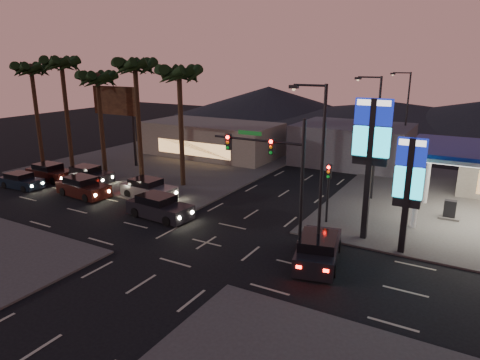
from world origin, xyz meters
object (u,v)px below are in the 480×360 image
Objects in this scene: pylon_sign_tall at (371,142)px; car_lane_a_front at (159,207)px; traffic_signal_mast at (275,163)px; car_lane_a_rear at (21,181)px; car_lane_b_rear at (50,173)px; suv_station at (318,249)px; pylon_sign_short at (409,179)px; car_lane_b_mid at (88,175)px; car_lane_a_mid at (83,187)px; car_lane_b_front at (148,189)px.

pylon_sign_tall is 15.53m from car_lane_a_front.
traffic_signal_mast is 1.85× the size of car_lane_a_rear.
car_lane_b_rear is 0.90× the size of suv_station.
pylon_sign_short is 1.34× the size of car_lane_a_front.
car_lane_a_front is 16.05m from car_lane_b_rear.
car_lane_a_rear is 3.04m from car_lane_b_rear.
suv_station reaches higher than car_lane_b_mid.
pylon_sign_tall is 1.83× the size of car_lane_b_mid.
car_lane_b_mid is (-21.32, 4.05, -4.50)m from traffic_signal_mast.
car_lane_a_mid reaches higher than car_lane_a_rear.
car_lane_a_mid is 5.67m from car_lane_b_front.
pylon_sign_tall reaches higher than car_lane_a_rear.
pylon_sign_tall reaches higher than traffic_signal_mast.
pylon_sign_short reaches higher than car_lane_a_rear.
car_lane_a_rear is (-6.80, -1.14, -0.12)m from car_lane_a_mid.
car_lane_a_front reaches higher than car_lane_a_mid.
traffic_signal_mast reaches higher than car_lane_a_rear.
car_lane_b_rear is at bearing -177.72° from car_lane_b_front.
car_lane_b_front is at bearing 165.98° from traffic_signal_mast.
pylon_sign_short is 32.63m from car_lane_b_rear.
traffic_signal_mast is at bearing -160.87° from pylon_sign_short.
car_lane_a_mid is (-23.09, -2.59, -5.63)m from pylon_sign_tall.
pylon_sign_tall is 2.09× the size of car_lane_a_rear.
car_lane_b_rear is at bearing 90.21° from car_lane_a_rear.
car_lane_a_rear is at bearing -172.89° from pylon_sign_tall.
pylon_sign_tall reaches higher than car_lane_b_front.
pylon_sign_tall reaches higher than suv_station.
car_lane_a_front is at bearing -9.69° from car_lane_b_rear.
car_lane_a_front is at bearing 179.28° from traffic_signal_mast.
car_lane_a_rear is 28.48m from suv_station.
car_lane_a_rear is at bearing -89.79° from car_lane_b_rear.
pylon_sign_tall reaches higher than car_lane_a_mid.
pylon_sign_tall reaches higher than pylon_sign_short.
pylon_sign_tall is 6.02m from traffic_signal_mast.
suv_station is at bearing -5.47° from car_lane_a_front.
suv_station reaches higher than car_lane_a_mid.
car_lane_a_rear is at bearing -131.85° from car_lane_b_mid.
traffic_signal_mast is at bearing -0.72° from car_lane_a_front.
car_lane_b_rear reaches higher than car_lane_b_mid.
pylon_sign_short is 1.28× the size of suv_station.
traffic_signal_mast is at bearing 161.74° from suv_station.
pylon_sign_short is 32.75m from car_lane_a_rear.
car_lane_a_front is 1.07× the size of car_lane_b_mid.
car_lane_b_mid is 0.90× the size of suv_station.
car_lane_b_rear is (-29.90, -0.69, -5.65)m from pylon_sign_tall.
car_lane_a_mid is (-9.01, 0.80, -0.01)m from car_lane_a_front.
car_lane_b_front is at bearing -5.34° from car_lane_b_mid.
car_lane_a_rear is (-29.88, -3.73, -5.75)m from pylon_sign_tall.
car_lane_b_rear is (-6.81, 1.90, -0.02)m from car_lane_a_mid.
car_lane_b_mid is at bearing 133.53° from car_lane_a_mid.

